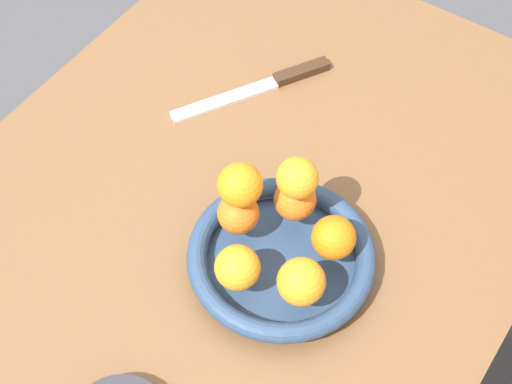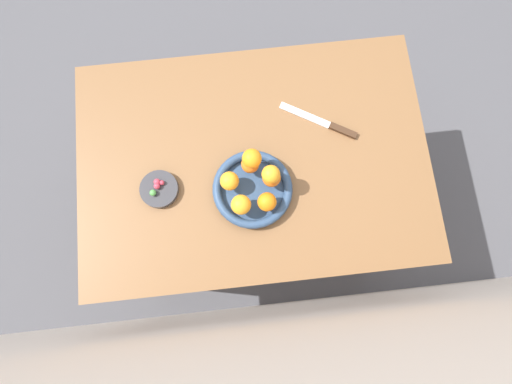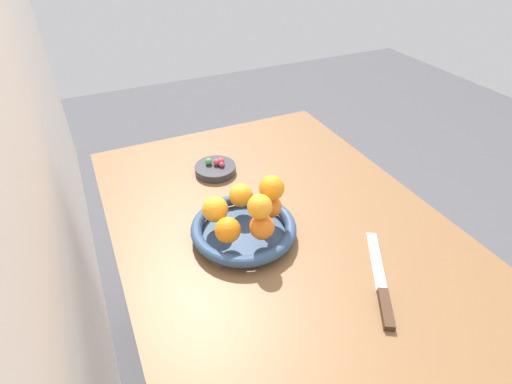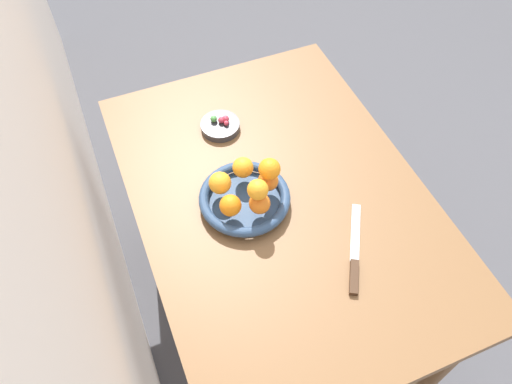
# 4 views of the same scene
# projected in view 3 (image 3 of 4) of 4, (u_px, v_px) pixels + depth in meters

# --- Properties ---
(dining_table) EXTENTS (1.10, 0.76, 0.74)m
(dining_table) POSITION_uv_depth(u_px,v_px,m) (282.00, 254.00, 1.00)
(dining_table) COLOR brown
(dining_table) RESTS_ON ground_plane
(fruit_bowl) EXTENTS (0.24, 0.24, 0.04)m
(fruit_bowl) POSITION_uv_depth(u_px,v_px,m) (244.00, 229.00, 0.91)
(fruit_bowl) COLOR navy
(fruit_bowl) RESTS_ON dining_table
(candy_dish) EXTENTS (0.12, 0.12, 0.02)m
(candy_dish) POSITION_uv_depth(u_px,v_px,m) (215.00, 169.00, 1.14)
(candy_dish) COLOR #333338
(candy_dish) RESTS_ON dining_table
(orange_0) EXTENTS (0.06, 0.06, 0.06)m
(orange_0) POSITION_uv_depth(u_px,v_px,m) (215.00, 209.00, 0.89)
(orange_0) COLOR orange
(orange_0) RESTS_ON fruit_bowl
(orange_1) EXTENTS (0.06, 0.06, 0.06)m
(orange_1) POSITION_uv_depth(u_px,v_px,m) (228.00, 230.00, 0.84)
(orange_1) COLOR orange
(orange_1) RESTS_ON fruit_bowl
(orange_2) EXTENTS (0.05, 0.05, 0.05)m
(orange_2) POSITION_uv_depth(u_px,v_px,m) (262.00, 227.00, 0.85)
(orange_2) COLOR orange
(orange_2) RESTS_ON fruit_bowl
(orange_3) EXTENTS (0.05, 0.05, 0.05)m
(orange_3) POSITION_uv_depth(u_px,v_px,m) (270.00, 206.00, 0.91)
(orange_3) COLOR orange
(orange_3) RESTS_ON fruit_bowl
(orange_4) EXTENTS (0.06, 0.06, 0.06)m
(orange_4) POSITION_uv_depth(u_px,v_px,m) (241.00, 195.00, 0.94)
(orange_4) COLOR orange
(orange_4) RESTS_ON fruit_bowl
(orange_5) EXTENTS (0.05, 0.05, 0.05)m
(orange_5) POSITION_uv_depth(u_px,v_px,m) (260.00, 207.00, 0.82)
(orange_5) COLOR orange
(orange_5) RESTS_ON orange_2
(orange_6) EXTENTS (0.06, 0.06, 0.06)m
(orange_6) POSITION_uv_depth(u_px,v_px,m) (272.00, 188.00, 0.87)
(orange_6) COLOR orange
(orange_6) RESTS_ON orange_3
(candy_ball_0) EXTENTS (0.02, 0.02, 0.02)m
(candy_ball_0) POSITION_uv_depth(u_px,v_px,m) (209.00, 161.00, 1.13)
(candy_ball_0) COLOR #4C9947
(candy_ball_0) RESTS_ON candy_dish
(candy_ball_1) EXTENTS (0.01, 0.01, 0.01)m
(candy_ball_1) POSITION_uv_depth(u_px,v_px,m) (222.00, 165.00, 1.12)
(candy_ball_1) COLOR #C6384C
(candy_ball_1) RESTS_ON candy_dish
(candy_ball_2) EXTENTS (0.02, 0.02, 0.02)m
(candy_ball_2) POSITION_uv_depth(u_px,v_px,m) (217.00, 162.00, 1.13)
(candy_ball_2) COLOR #C6384C
(candy_ball_2) RESTS_ON candy_dish
(candy_ball_3) EXTENTS (0.02, 0.02, 0.02)m
(candy_ball_3) POSITION_uv_depth(u_px,v_px,m) (221.00, 161.00, 1.13)
(candy_ball_3) COLOR #C6384C
(candy_ball_3) RESTS_ON candy_dish
(knife) EXTENTS (0.23, 0.15, 0.01)m
(knife) POSITION_uv_depth(u_px,v_px,m) (381.00, 284.00, 0.80)
(knife) COLOR #3F2819
(knife) RESTS_ON dining_table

